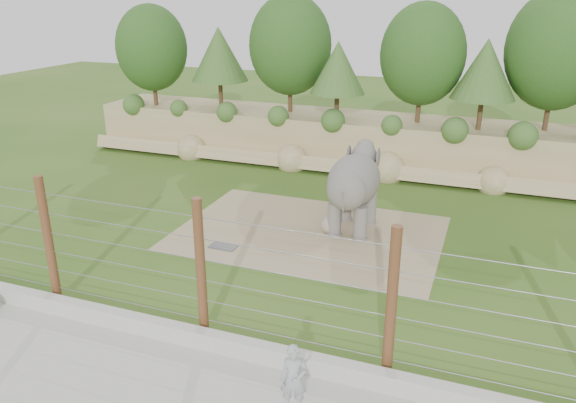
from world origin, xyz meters
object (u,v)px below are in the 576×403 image
(elephant, at_px, (353,192))
(zookeeper, at_px, (294,379))
(stone_ball, at_px, (330,225))
(barrier_fence, at_px, (201,270))

(elephant, distance_m, zookeeper, 10.45)
(stone_ball, height_order, barrier_fence, barrier_fence)
(stone_ball, distance_m, zookeeper, 9.86)
(barrier_fence, relative_size, zookeeper, 12.19)
(zookeeper, bearing_deg, stone_ball, 86.77)
(barrier_fence, bearing_deg, stone_ball, 80.77)
(elephant, bearing_deg, stone_ball, -135.41)
(stone_ball, bearing_deg, elephant, 45.07)
(stone_ball, relative_size, barrier_fence, 0.03)
(elephant, distance_m, barrier_fence, 8.68)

